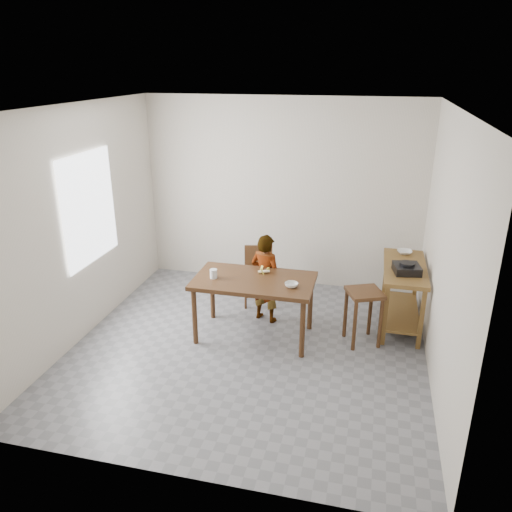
% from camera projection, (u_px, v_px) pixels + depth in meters
% --- Properties ---
extents(floor, '(4.00, 4.00, 0.04)m').
position_uv_depth(floor, '(248.00, 350.00, 5.81)').
color(floor, slate).
rests_on(floor, ground).
extents(ceiling, '(4.00, 4.00, 0.04)m').
position_uv_depth(ceiling, '(246.00, 105.00, 4.82)').
color(ceiling, white).
rests_on(ceiling, wall_back).
extents(wall_back, '(4.00, 0.04, 2.70)m').
position_uv_depth(wall_back, '(282.00, 194.00, 7.14)').
color(wall_back, beige).
rests_on(wall_back, ground).
extents(wall_front, '(4.00, 0.04, 2.70)m').
position_uv_depth(wall_front, '(175.00, 331.00, 3.48)').
color(wall_front, beige).
rests_on(wall_front, ground).
extents(wall_left, '(0.04, 4.00, 2.70)m').
position_uv_depth(wall_left, '(78.00, 225.00, 5.75)').
color(wall_left, beige).
rests_on(wall_left, ground).
extents(wall_right, '(0.04, 4.00, 2.70)m').
position_uv_depth(wall_right, '(447.00, 254.00, 4.87)').
color(wall_right, beige).
rests_on(wall_right, ground).
extents(window_pane, '(0.02, 1.10, 1.30)m').
position_uv_depth(window_pane, '(90.00, 208.00, 5.87)').
color(window_pane, white).
rests_on(window_pane, wall_left).
extents(dining_table, '(1.40, 0.80, 0.75)m').
position_uv_depth(dining_table, '(254.00, 308.00, 5.94)').
color(dining_table, '#402512').
rests_on(dining_table, floor).
extents(prep_counter, '(0.50, 1.20, 0.80)m').
position_uv_depth(prep_counter, '(402.00, 296.00, 6.19)').
color(prep_counter, brown).
rests_on(prep_counter, floor).
extents(child, '(0.49, 0.40, 1.15)m').
position_uv_depth(child, '(266.00, 278.00, 6.25)').
color(child, silver).
rests_on(child, floor).
extents(dining_chair, '(0.45, 0.45, 0.79)m').
position_uv_depth(dining_chair, '(258.00, 277.00, 6.75)').
color(dining_chair, '#402512').
rests_on(dining_chair, floor).
extents(stool, '(0.49, 0.49, 0.66)m').
position_uv_depth(stool, '(363.00, 317.00, 5.82)').
color(stool, '#402512').
rests_on(stool, floor).
extents(glass_tumbler, '(0.10, 0.10, 0.11)m').
position_uv_depth(glass_tumbler, '(214.00, 274.00, 5.81)').
color(glass_tumbler, silver).
rests_on(glass_tumbler, dining_table).
extents(small_bowl, '(0.19, 0.19, 0.05)m').
position_uv_depth(small_bowl, '(291.00, 285.00, 5.59)').
color(small_bowl, silver).
rests_on(small_bowl, dining_table).
extents(banana, '(0.18, 0.15, 0.06)m').
position_uv_depth(banana, '(264.00, 271.00, 5.95)').
color(banana, '#E5BA4C').
rests_on(banana, dining_table).
extents(serving_bowl, '(0.20, 0.20, 0.05)m').
position_uv_depth(serving_bowl, '(405.00, 252.00, 6.42)').
color(serving_bowl, silver).
rests_on(serving_bowl, prep_counter).
extents(gas_burner, '(0.34, 0.34, 0.10)m').
position_uv_depth(gas_burner, '(407.00, 269.00, 5.83)').
color(gas_burner, black).
rests_on(gas_burner, prep_counter).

